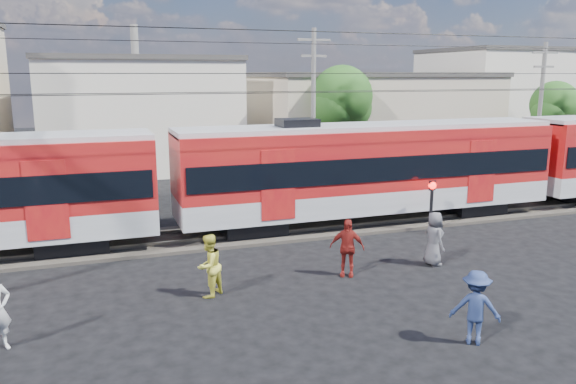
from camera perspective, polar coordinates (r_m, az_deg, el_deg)
name	(u,v)px	position (r m, az deg, el deg)	size (l,w,h in m)	color
ground	(311,317)	(14.91, 2.37, -12.58)	(120.00, 120.00, 0.00)	black
track_bed	(236,234)	(22.08, -5.30, -4.25)	(70.00, 3.40, 0.12)	#2D2823
rail_near	(241,236)	(21.34, -4.82, -4.47)	(70.00, 0.12, 0.12)	#59544C
rail_far	(231,226)	(22.75, -5.76, -3.46)	(70.00, 0.12, 0.12)	#59544C
commuter_train	(374,167)	(23.65, 8.71, 2.57)	(50.30, 3.08, 4.17)	black
building_midwest	(138,112)	(39.80, -14.96, 7.85)	(12.24, 12.24, 7.30)	beige
building_mideast	(370,117)	(41.37, 8.29, 7.57)	(16.32, 10.20, 6.30)	tan
building_east	(493,98)	(52.39, 20.14, 8.96)	(10.20, 10.20, 8.30)	beige
utility_pole_mid	(313,106)	(29.78, 2.58, 8.71)	(1.80, 0.24, 8.50)	slate
utility_pole_east	(540,107)	(36.58, 24.24, 7.88)	(1.80, 0.24, 8.00)	slate
tree_near	(344,100)	(33.87, 5.69, 9.26)	(3.82, 3.64, 6.72)	#382619
tree_far	(555,108)	(41.72, 25.52, 7.73)	(3.36, 3.12, 5.76)	#382619
pedestrian_b	(209,266)	(16.04, -8.05, -7.42)	(0.88, 0.68, 1.81)	gold
pedestrian_c	(475,307)	(13.94, 18.51, -11.05)	(1.15, 0.66, 1.77)	navy
pedestrian_d	(347,247)	(17.55, 6.01, -5.63)	(1.07, 0.45, 1.83)	maroon
pedestrian_e	(434,239)	(19.05, 14.62, -4.60)	(0.87, 0.57, 1.79)	#4A4A4F
crossing_signal	(432,197)	(22.72, 14.39, -0.47)	(0.31, 0.31, 2.11)	black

